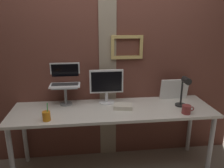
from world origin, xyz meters
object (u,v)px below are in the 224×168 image
object	(u,v)px
laptop	(65,78)
monitor	(106,84)
desk_lamp	(184,89)
pen_cup	(46,116)
coffee_mug	(187,109)
whiteboard_panel	(174,89)

from	to	relation	value
laptop	monitor	bearing A→B (deg)	-8.02
desk_lamp	pen_cup	size ratio (longest dim) A/B	1.98
monitor	desk_lamp	distance (m)	0.85
desk_lamp	coffee_mug	size ratio (longest dim) A/B	2.75
monitor	whiteboard_panel	distance (m)	0.82
monitor	pen_cup	size ratio (longest dim) A/B	2.18
coffee_mug	whiteboard_panel	bearing A→B (deg)	85.97
whiteboard_panel	laptop	bearing A→B (deg)	178.17
pen_cup	desk_lamp	bearing A→B (deg)	6.27
laptop	desk_lamp	xyz separation A→B (m)	(1.28, -0.31, -0.07)
desk_lamp	laptop	bearing A→B (deg)	166.41
monitor	pen_cup	distance (m)	0.76
monitor	coffee_mug	distance (m)	0.90
pen_cup	coffee_mug	xyz separation A→B (m)	(1.40, 0.00, -0.00)
pen_cup	coffee_mug	distance (m)	1.40
monitor	whiteboard_panel	size ratio (longest dim) A/B	1.14
monitor	laptop	world-z (taller)	laptop
desk_lamp	coffee_mug	bearing A→B (deg)	-99.44
laptop	pen_cup	bearing A→B (deg)	-108.16
desk_lamp	pen_cup	distance (m)	1.45
desk_lamp	coffee_mug	world-z (taller)	desk_lamp
laptop	whiteboard_panel	world-z (taller)	laptop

